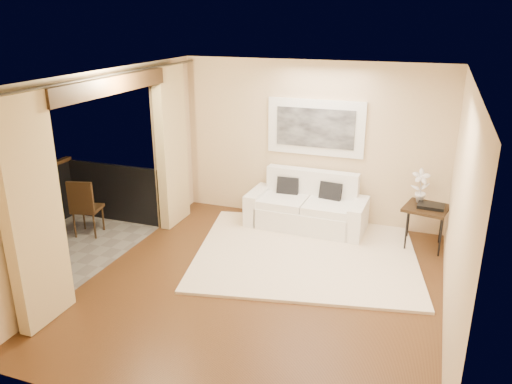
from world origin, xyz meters
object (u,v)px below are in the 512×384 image
at_px(side_table, 426,210).
at_px(balcony_chair_near, 32,214).
at_px(sofa, 307,209).
at_px(orchid, 421,186).
at_px(bistro_table, 10,213).
at_px(ice_bucket, 7,196).
at_px(balcony_chair_far, 84,204).

height_order(side_table, balcony_chair_near, balcony_chair_near).
bearing_deg(sofa, orchid, 2.24).
height_order(sofa, side_table, sofa).
height_order(bistro_table, ice_bucket, ice_bucket).
distance_m(sofa, bistro_table, 4.50).
height_order(bistro_table, balcony_chair_far, balcony_chair_far).
relative_size(bistro_table, balcony_chair_far, 0.93).
height_order(sofa, bistro_table, sofa).
relative_size(balcony_chair_far, ice_bucket, 4.75).
bearing_deg(side_table, orchid, 126.87).
height_order(sofa, balcony_chair_far, balcony_chair_far).
bearing_deg(balcony_chair_near, side_table, 10.95).
xyz_separation_m(orchid, bistro_table, (-5.36, -2.64, -0.18)).
bearing_deg(balcony_chair_far, ice_bucket, 45.47).
bearing_deg(sofa, ice_bucket, -145.24).
relative_size(side_table, bistro_table, 0.82).
relative_size(side_table, ice_bucket, 3.61).
height_order(sofa, balcony_chair_near, balcony_chair_near).
bearing_deg(balcony_chair_far, orchid, -175.17).
height_order(balcony_chair_far, ice_bucket, ice_bucket).
bearing_deg(balcony_chair_near, orchid, 12.82).
distance_m(orchid, ice_bucket, 6.07).
height_order(sofa, ice_bucket, ice_bucket).
bearing_deg(side_table, sofa, 175.61).
distance_m(bistro_table, ice_bucket, 0.29).
xyz_separation_m(balcony_chair_far, ice_bucket, (-0.56, -0.91, 0.38)).
distance_m(side_table, balcony_chair_near, 5.94).
bearing_deg(balcony_chair_far, balcony_chair_near, 35.63).
xyz_separation_m(sofa, orchid, (1.74, 0.02, 0.60)).
bearing_deg(bistro_table, ice_bucket, 138.91).
bearing_deg(bistro_table, balcony_chair_near, 102.42).
bearing_deg(orchid, sofa, -179.40).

